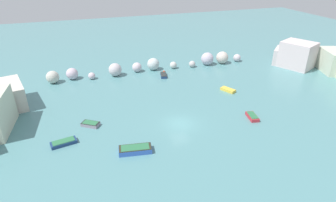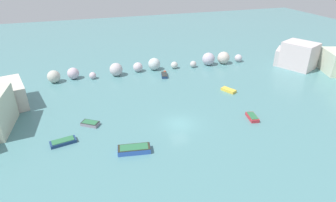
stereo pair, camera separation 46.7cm
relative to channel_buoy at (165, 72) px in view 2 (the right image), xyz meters
The scene contains 10 objects.
cove_water 19.08m from the channel_buoy, 101.28° to the right, with size 160.00×160.00×0.00m, color teal.
cliff_headland_right 32.46m from the channel_buoy, 17.09° to the right, with size 16.35×19.56×5.77m.
rock_breakwater 2.55m from the channel_buoy, 120.61° to the left, with size 39.81×3.43×2.62m.
channel_buoy is the anchor object (origin of this frame).
moored_boat_0 1.55m from the channel_buoy, 110.95° to the right, with size 1.65×2.78×0.51m.
moored_boat_1 21.61m from the channel_buoy, 72.45° to the right, with size 1.60×2.65×0.56m.
moored_boat_2 26.57m from the channel_buoy, 135.46° to the right, with size 3.24×1.83×0.50m.
moored_boat_3 25.49m from the channel_buoy, 115.54° to the right, with size 4.01×2.07×0.72m.
moored_boat_4 13.81m from the channel_buoy, 55.48° to the right, with size 2.07×2.74×0.46m.
moored_boat_5 21.75m from the channel_buoy, 135.25° to the right, with size 2.64×2.34×0.52m.
Camera 2 is at (-11.86, -31.32, 20.50)m, focal length 30.41 mm.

